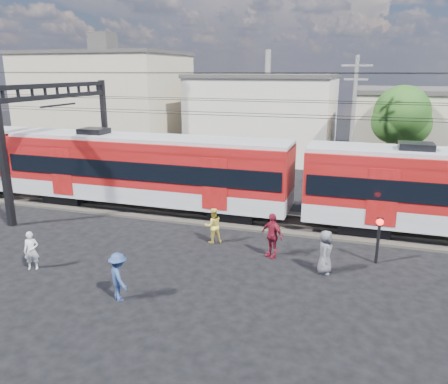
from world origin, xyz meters
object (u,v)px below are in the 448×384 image
Objects in this scene: pedestrian_a at (31,251)px; crossing_signal at (379,232)px; commuter_train at (150,168)px; pedestrian_c at (119,277)px.

crossing_signal reaches higher than pedestrian_a.
crossing_signal is (13.00, 4.70, 0.59)m from pedestrian_a.
commuter_train is 12.57m from crossing_signal.
pedestrian_c is at bearing -40.63° from pedestrian_a.
crossing_signal is (11.99, -3.64, -1.04)m from commuter_train.
crossing_signal is at bearing -105.95° from pedestrian_c.
commuter_train is at bearing 163.10° from crossing_signal.
commuter_train is 32.45× the size of pedestrian_a.
pedestrian_a is 0.90× the size of pedestrian_c.
pedestrian_c is at bearing -69.44° from commuter_train.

